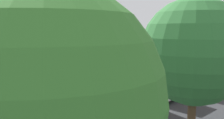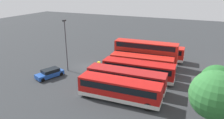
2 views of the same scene
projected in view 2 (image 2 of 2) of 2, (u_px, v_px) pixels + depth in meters
name	position (u px, v px, depth m)	size (l,w,h in m)	color
ground_plane	(88.00, 66.00, 39.51)	(140.00, 140.00, 0.00)	#2D3033
bus_single_deck_near_end	(156.00, 52.00, 42.75)	(3.03, 11.28, 2.95)	red
bus_double_decker_second	(146.00, 53.00, 39.59)	(3.11, 11.96, 4.55)	red
bus_single_deck_third	(141.00, 63.00, 36.53)	(3.39, 11.13, 2.95)	red
bus_single_deck_fourth	(138.00, 70.00, 33.57)	(3.23, 11.68, 2.95)	#B71411
bus_single_deck_fifth	(126.00, 79.00, 30.40)	(3.08, 11.68, 2.95)	#A51919
bus_single_deck_sixth	(119.00, 89.00, 27.31)	(3.02, 11.16, 2.95)	#B71411
car_hatchback_silver	(50.00, 73.00, 34.61)	(4.90, 3.32, 1.43)	#1E479E
lamp_post_tall	(66.00, 42.00, 35.83)	(0.70, 0.30, 9.12)	#38383D
waste_bin_yellow	(99.00, 64.00, 39.26)	(0.60, 0.60, 0.95)	yellow
tree_leftmost	(217.00, 81.00, 23.67)	(3.78, 3.78, 6.06)	#4C3823
tree_midleft	(215.00, 95.00, 19.05)	(4.65, 4.65, 7.29)	#4C3823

